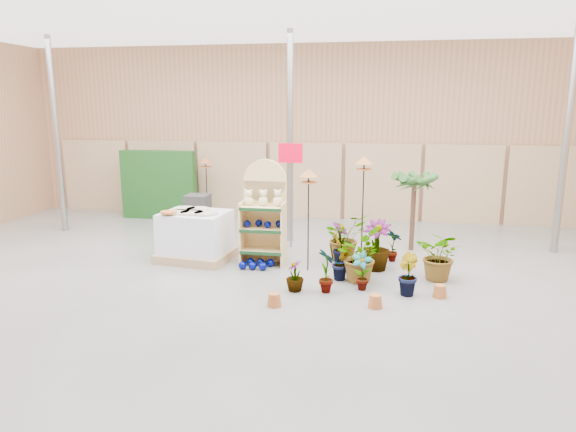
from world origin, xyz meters
name	(u,v)px	position (x,y,z in m)	size (l,w,h in m)	color
room	(264,151)	(0.00, 0.91, 2.21)	(15.20, 12.10, 4.70)	#5F5F5F
display_shelf	(264,216)	(-0.22, 1.85, 0.90)	(0.83, 0.52, 1.98)	#D5B577
teddy_bears	(264,199)	(-0.19, 1.76, 1.25)	(0.73, 0.18, 0.30)	beige
gazing_balls_shelf	(263,224)	(-0.22, 1.74, 0.78)	(0.73, 0.25, 0.14)	#00075B
gazing_balls_floor	(257,264)	(-0.28, 1.45, 0.07)	(0.63, 0.39, 0.15)	#00075B
pallet_stack	(196,236)	(-1.57, 1.78, 0.48)	(1.46, 1.26, 0.99)	#9B7F5D
charcoal_planters	(194,220)	(-2.18, 3.36, 0.42)	(0.80, 0.50, 1.00)	black
trellis_stock	(159,185)	(-3.80, 5.20, 0.90)	(2.00, 0.30, 1.80)	#154316
offer_sign	(291,174)	(0.10, 2.98, 1.57)	(0.50, 0.08, 2.20)	gray
bird_table_front	(309,176)	(0.67, 1.48, 1.73)	(0.34, 0.34, 1.87)	black
bird_table_right	(364,164)	(1.62, 2.16, 1.89)	(0.34, 0.34, 2.04)	black
bird_table_back	(206,162)	(-2.40, 4.94, 1.55)	(0.34, 0.34, 1.67)	black
palm	(415,180)	(2.62, 3.19, 1.47)	(0.70, 0.70, 1.73)	#472E20
potted_plant_0	(327,270)	(1.12, 0.41, 0.37)	(0.39, 0.27, 0.75)	#275420
potted_plant_1	(342,263)	(1.32, 1.06, 0.31)	(0.34, 0.28, 0.62)	#275420
potted_plant_2	(358,256)	(1.59, 1.07, 0.45)	(0.81, 0.70, 0.90)	#275420
potted_plant_3	(376,245)	(1.89, 1.74, 0.46)	(0.52, 0.52, 0.93)	#275420
potted_plant_4	(393,245)	(2.22, 2.31, 0.32)	(0.34, 0.23, 0.64)	#275420
potted_plant_5	(340,249)	(1.23, 1.84, 0.34)	(0.37, 0.30, 0.68)	#275420
potted_plant_6	(344,237)	(1.28, 2.26, 0.46)	(0.82, 0.71, 0.92)	#275420
potted_plant_7	(295,276)	(0.61, 0.39, 0.26)	(0.29, 0.29, 0.52)	#275420
potted_plant_8	(362,271)	(1.67, 0.62, 0.32)	(0.34, 0.23, 0.65)	#275420
potted_plant_9	(407,274)	(2.38, 0.53, 0.34)	(0.37, 0.30, 0.68)	#275420
potted_plant_10	(441,256)	(2.99, 1.34, 0.44)	(0.79, 0.68, 0.87)	#275420
potted_plant_11	(340,241)	(1.19, 2.24, 0.37)	(0.42, 0.42, 0.74)	#275420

